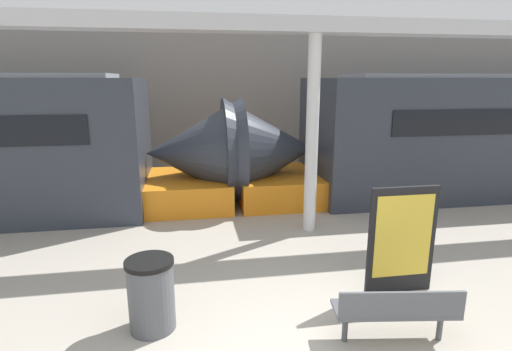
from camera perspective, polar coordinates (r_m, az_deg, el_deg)
The scene contains 6 objects.
station_wall at distance 13.58m, azimuth -4.48°, elevation 11.19°, with size 56.00×0.20×5.00m, color gray.
bench_near at distance 5.19m, azimuth 19.47°, elevation -17.55°, with size 1.49×0.64×0.76m.
trash_bin at distance 5.36m, azimuth -14.73°, elevation -16.09°, with size 0.60×0.60×0.94m.
poster_board at distance 6.21m, azimuth 20.10°, elevation -8.67°, with size 1.02×0.07×1.62m.
support_column_near at distance 8.06m, azimuth 8.00°, elevation 5.47°, with size 0.25×0.25×3.91m, color silver.
canopy_beam at distance 8.03m, azimuth 8.53°, elevation 20.41°, with size 28.00×0.60×0.28m, color #B7B7BC.
Camera 1 is at (-1.20, -3.18, 3.10)m, focal length 28.00 mm.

